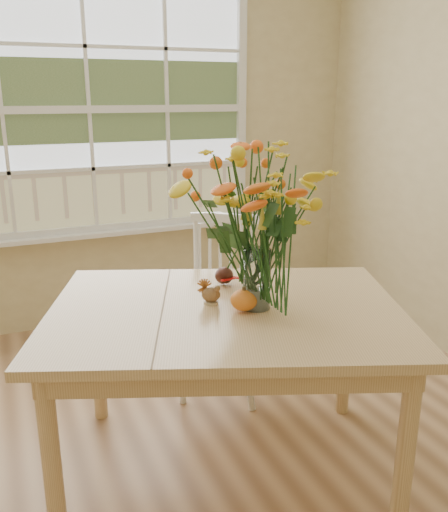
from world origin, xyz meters
name	(u,v)px	position (x,y,z in m)	size (l,w,h in m)	color
wall_back	(90,139)	(0.00, 2.25, 1.35)	(4.00, 0.02, 2.70)	#CAB881
window	(89,112)	(0.00, 2.21, 1.53)	(2.42, 0.12, 1.74)	silver
dining_table	(226,328)	(0.20, 0.32, 0.70)	(1.75, 1.51, 0.79)	tan
windsor_chair	(226,296)	(0.50, 1.01, 0.55)	(0.63, 0.62, 0.98)	white
flower_vase	(258,219)	(0.31, 0.26, 1.17)	(0.53, 0.53, 0.63)	white
pumpkin	(244,301)	(0.25, 0.25, 0.83)	(0.11, 0.11, 0.09)	orange
turkey_figurine	(211,295)	(0.16, 0.38, 0.83)	(0.10, 0.09, 0.10)	#CCB78C
dark_gourd	(224,276)	(0.30, 0.58, 0.83)	(0.13, 0.11, 0.08)	#38160F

